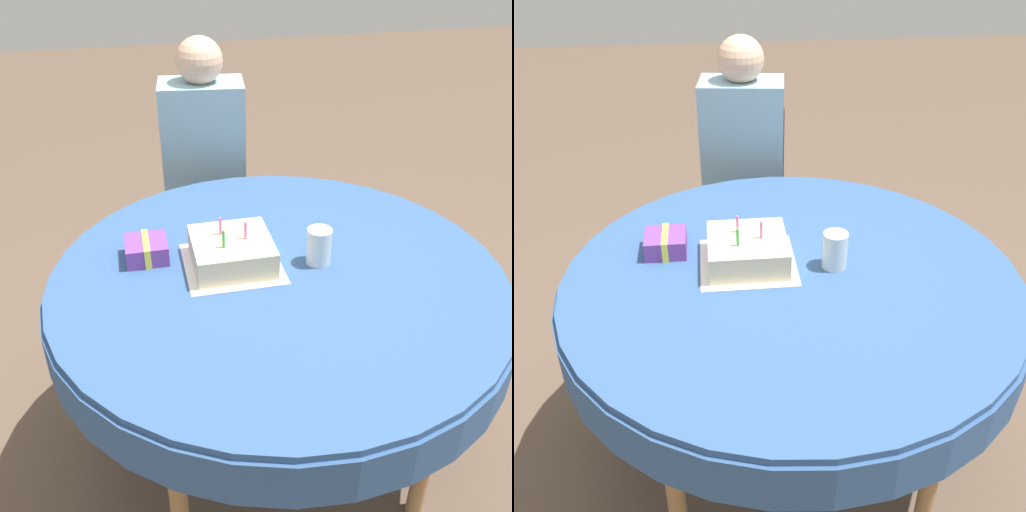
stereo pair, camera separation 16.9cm
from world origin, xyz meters
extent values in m
plane|color=brown|center=(0.00, 0.00, 0.00)|extent=(12.00, 12.00, 0.00)
cylinder|color=#335689|center=(0.00, 0.00, 0.71)|extent=(1.30, 1.30, 0.02)
cylinder|color=#335689|center=(0.00, 0.00, 0.63)|extent=(1.32, 1.32, 0.13)
cylinder|color=#A37A4C|center=(-0.36, -0.36, 0.35)|extent=(0.05, 0.05, 0.70)
cylinder|color=#A37A4C|center=(0.36, -0.36, 0.35)|extent=(0.05, 0.05, 0.70)
cylinder|color=#A37A4C|center=(-0.36, 0.36, 0.35)|extent=(0.05, 0.05, 0.70)
cylinder|color=#A37A4C|center=(0.36, 0.36, 0.35)|extent=(0.05, 0.05, 0.70)
cube|color=#4C331E|center=(-0.08, 0.90, 0.42)|extent=(0.42, 0.42, 0.04)
cube|color=#4C331E|center=(-0.06, 1.07, 0.64)|extent=(0.34, 0.07, 0.41)
cylinder|color=#4C331E|center=(-0.26, 0.76, 0.20)|extent=(0.04, 0.04, 0.40)
cylinder|color=#4C331E|center=(0.06, 0.72, 0.20)|extent=(0.04, 0.04, 0.40)
cylinder|color=#4C331E|center=(-0.22, 1.07, 0.20)|extent=(0.04, 0.04, 0.40)
cylinder|color=#4C331E|center=(0.10, 1.03, 0.20)|extent=(0.04, 0.04, 0.40)
cylinder|color=#DBB293|center=(-0.18, 0.76, 0.22)|extent=(0.09, 0.09, 0.44)
cylinder|color=#DBB293|center=(-0.02, 0.73, 0.22)|extent=(0.09, 0.09, 0.44)
cube|color=#8CB7D1|center=(-0.08, 0.90, 0.73)|extent=(0.35, 0.24, 0.57)
sphere|color=#DBB293|center=(-0.08, 0.90, 1.09)|extent=(0.18, 0.18, 0.18)
cube|color=white|center=(-0.12, 0.07, 0.72)|extent=(0.28, 0.28, 0.00)
cube|color=beige|center=(-0.12, 0.07, 0.76)|extent=(0.23, 0.23, 0.08)
cylinder|color=#D166B2|center=(-0.08, 0.07, 0.83)|extent=(0.01, 0.01, 0.05)
cylinder|color=#D166B2|center=(-0.15, 0.11, 0.83)|extent=(0.01, 0.01, 0.05)
cylinder|color=green|center=(-0.15, 0.03, 0.83)|extent=(0.01, 0.01, 0.05)
cylinder|color=silver|center=(0.13, 0.02, 0.77)|extent=(0.07, 0.07, 0.11)
cube|color=#753D99|center=(-0.36, 0.16, 0.75)|extent=(0.12, 0.12, 0.06)
cube|color=#EAE54C|center=(-0.36, 0.16, 0.75)|extent=(0.02, 0.13, 0.07)
camera|label=1|loc=(-0.38, -1.37, 1.67)|focal=42.00mm
camera|label=2|loc=(-0.21, -1.40, 1.67)|focal=42.00mm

